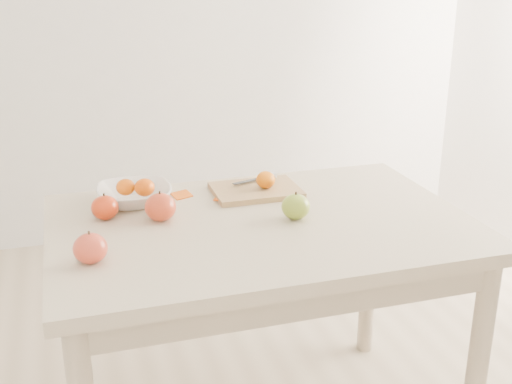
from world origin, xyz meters
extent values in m
cube|color=beige|center=(0.00, 0.00, 0.73)|extent=(1.20, 0.80, 0.04)
cylinder|color=#BCAA8E|center=(-0.54, 0.34, 0.35)|extent=(0.06, 0.06, 0.71)
cylinder|color=#BCAA8E|center=(0.54, 0.34, 0.35)|extent=(0.06, 0.06, 0.71)
cylinder|color=#BCAA8E|center=(0.54, -0.34, 0.35)|extent=(0.06, 0.06, 0.71)
cube|color=tan|center=(0.05, 0.23, 0.76)|extent=(0.27, 0.20, 0.02)
ellipsoid|color=orange|center=(0.08, 0.22, 0.80)|extent=(0.06, 0.06, 0.05)
imported|color=white|center=(-0.33, 0.25, 0.78)|extent=(0.23, 0.23, 0.06)
ellipsoid|color=#CE5A07|center=(-0.36, 0.26, 0.80)|extent=(0.06, 0.06, 0.05)
ellipsoid|color=#DA5307|center=(-0.30, 0.23, 0.80)|extent=(0.06, 0.06, 0.05)
cube|color=#D6560F|center=(-0.18, 0.26, 0.75)|extent=(0.07, 0.06, 0.01)
cube|color=#E75710|center=(-0.07, 0.19, 0.75)|extent=(0.06, 0.05, 0.01)
cube|color=white|center=(0.11, 0.30, 0.78)|extent=(0.08, 0.04, 0.01)
cube|color=#3B3D43|center=(0.03, 0.28, 0.78)|extent=(0.10, 0.04, 0.00)
ellipsoid|color=olive|center=(0.10, -0.02, 0.79)|extent=(0.08, 0.08, 0.07)
ellipsoid|color=maroon|center=(-0.28, 0.09, 0.79)|extent=(0.09, 0.09, 0.08)
ellipsoid|color=maroon|center=(-0.43, 0.14, 0.79)|extent=(0.08, 0.08, 0.07)
ellipsoid|color=#A6161E|center=(-0.48, -0.14, 0.79)|extent=(0.09, 0.09, 0.08)
camera|label=1|loc=(-0.51, -1.63, 1.45)|focal=45.00mm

